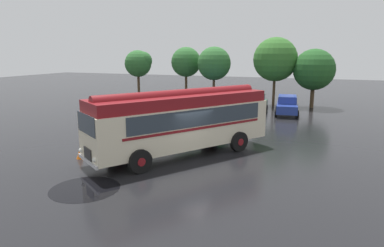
# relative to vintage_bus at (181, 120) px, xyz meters

# --- Properties ---
(ground_plane) EXTENTS (120.00, 120.00, 0.00)m
(ground_plane) POSITION_rel_vintage_bus_xyz_m (0.44, -0.49, -1.89)
(ground_plane) COLOR black
(vintage_bus) EXTENTS (7.61, 9.76, 3.49)m
(vintage_bus) POSITION_rel_vintage_bus_xyz_m (0.00, 0.00, 0.00)
(vintage_bus) COLOR beige
(vintage_bus) RESTS_ON ground
(car_near_left) EXTENTS (2.17, 4.31, 1.66)m
(car_near_left) POSITION_rel_vintage_bus_xyz_m (-4.51, 13.62, -1.05)
(car_near_left) COLOR navy
(car_near_left) RESTS_ON ground
(car_mid_left) EXTENTS (2.33, 4.37, 1.66)m
(car_mid_left) POSITION_rel_vintage_bus_xyz_m (-1.56, 14.34, -1.05)
(car_mid_left) COLOR navy
(car_mid_left) RESTS_ON ground
(car_mid_right) EXTENTS (2.02, 4.23, 1.66)m
(car_mid_right) POSITION_rel_vintage_bus_xyz_m (1.07, 14.00, -1.05)
(car_mid_right) COLOR #144C28
(car_mid_right) RESTS_ON ground
(car_far_right) EXTENTS (2.29, 4.36, 1.66)m
(car_far_right) POSITION_rel_vintage_bus_xyz_m (3.91, 14.31, -1.05)
(car_far_right) COLOR navy
(car_far_right) RESTS_ON ground
(tree_far_left) EXTENTS (3.13, 3.02, 5.60)m
(tree_far_left) POSITION_rel_vintage_bus_xyz_m (-13.09, 18.57, 2.26)
(tree_far_left) COLOR #4C3823
(tree_far_left) RESTS_ON ground
(tree_left_of_centre) EXTENTS (3.31, 3.31, 5.95)m
(tree_left_of_centre) POSITION_rel_vintage_bus_xyz_m (-7.78, 19.73, 2.43)
(tree_left_of_centre) COLOR #4C3823
(tree_left_of_centre) RESTS_ON ground
(tree_centre) EXTENTS (3.49, 3.49, 5.95)m
(tree_centre) POSITION_rel_vintage_bus_xyz_m (-4.23, 18.51, 2.26)
(tree_centre) COLOR #4C3823
(tree_centre) RESTS_ON ground
(tree_right_of_centre) EXTENTS (4.37, 4.37, 6.84)m
(tree_right_of_centre) POSITION_rel_vintage_bus_xyz_m (2.04, 19.20, 2.81)
(tree_right_of_centre) COLOR #4C3823
(tree_right_of_centre) RESTS_ON ground
(tree_far_right) EXTENTS (3.97, 3.97, 5.71)m
(tree_far_right) POSITION_rel_vintage_bus_xyz_m (5.73, 19.32, 1.84)
(tree_far_right) COLOR #4C3823
(tree_far_right) RESTS_ON ground
(traffic_cone) EXTENTS (0.36, 0.36, 0.55)m
(traffic_cone) POSITION_rel_vintage_bus_xyz_m (-4.57, -2.54, -1.62)
(traffic_cone) COLOR orange
(traffic_cone) RESTS_ON ground
(puddle_patch) EXTENTS (2.76, 2.76, 0.01)m
(puddle_patch) POSITION_rel_vintage_bus_xyz_m (-1.77, -5.72, -1.89)
(puddle_patch) COLOR black
(puddle_patch) RESTS_ON ground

